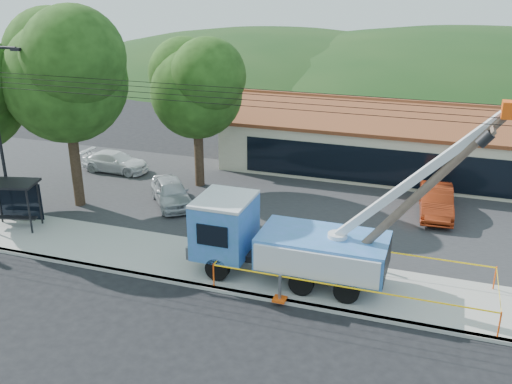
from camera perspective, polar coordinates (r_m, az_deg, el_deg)
The scene contains 17 objects.
ground at distance 21.49m, azimuth -2.67°, elevation -13.17°, with size 120.00×120.00×0.00m, color black.
curb at distance 23.10m, azimuth -0.74°, elevation -10.26°, with size 60.00×0.25×0.15m, color #AEADA2.
sidewalk at distance 24.66m, azimuth 0.75°, elevation -8.08°, with size 60.00×4.00×0.15m, color #AEADA2.
parking_lot at distance 31.63m, azimuth 5.28°, elevation -1.39°, with size 60.00×12.00×0.10m, color #28282B.
strip_mall at distance 37.95m, azimuth 14.20°, elevation 4.82°, with size 22.50×8.53×4.67m.
streetlight at distance 30.42m, azimuth -24.20°, elevation 6.34°, with size 2.13×0.22×9.00m.
tree_west_near at distance 31.12m, azimuth -18.63°, elevation 11.57°, with size 7.56×6.72×10.80m.
tree_lot at distance 33.02m, azimuth -5.99°, elevation 10.71°, with size 6.30×5.60×8.94m.
hill_west at distance 75.66m, azimuth 2.04°, elevation 11.87°, with size 78.40×56.00×28.00m, color #133413.
hill_center at distance 72.57m, azimuth 21.59°, elevation 10.04°, with size 89.60×64.00×32.00m, color #133413.
utility_truck at distance 23.51m, azimuth 2.77°, elevation -4.77°, with size 11.97×4.31×8.00m.
leaning_pole at distance 21.72m, azimuth 15.81°, elevation -0.41°, with size 6.34×1.88×7.94m.
bus_shelter at distance 30.57m, azimuth -23.09°, elevation -0.12°, with size 2.80×2.11×2.42m.
caution_tape at distance 23.43m, azimuth 9.77°, elevation -7.79°, with size 10.84×3.49×1.01m.
car_silver at distance 31.96m, azimuth -8.40°, elevation -1.39°, with size 1.74×4.32×1.47m, color #B2B6B9.
car_red at distance 31.78m, azimuth 17.40°, elevation -2.30°, with size 1.60×4.60×1.51m, color maroon.
car_white at distance 38.01m, azimuth -13.79°, elevation 1.90°, with size 1.79×4.40×1.28m, color silver.
Camera 1 is at (6.67, -16.48, 12.09)m, focal length 40.00 mm.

